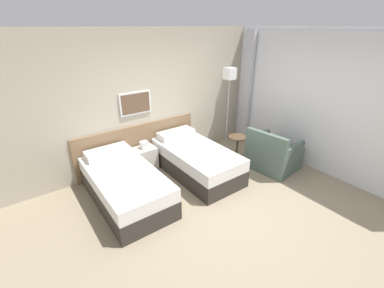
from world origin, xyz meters
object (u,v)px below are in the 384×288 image
(bed_near_window, at_px, (196,160))
(floor_lamp, at_px, (229,84))
(bed_near_door, at_px, (125,185))
(nightstand, at_px, (145,158))
(side_table, at_px, (237,144))
(armchair, at_px, (273,155))

(bed_near_window, distance_m, floor_lamp, 1.83)
(bed_near_door, relative_size, floor_lamp, 1.00)
(nightstand, xyz_separation_m, floor_lamp, (1.98, -0.28, 1.32))
(bed_near_door, distance_m, side_table, 2.51)
(armchair, bearing_deg, side_table, 23.92)
(bed_near_window, height_order, side_table, bed_near_window)
(bed_near_door, distance_m, bed_near_window, 1.49)
(bed_near_door, bearing_deg, bed_near_window, 0.00)
(bed_near_door, distance_m, floor_lamp, 3.04)
(side_table, relative_size, armchair, 0.60)
(armchair, bearing_deg, nightstand, 48.67)
(bed_near_door, xyz_separation_m, nightstand, (0.74, 0.72, -0.03))
(bed_near_door, height_order, armchair, armchair)
(bed_near_door, distance_m, nightstand, 1.04)
(armchair, bearing_deg, bed_near_window, 54.62)
(bed_near_door, distance_m, armchair, 2.99)
(side_table, xyz_separation_m, armchair, (0.38, -0.65, -0.11))
(floor_lamp, height_order, side_table, floor_lamp)
(floor_lamp, xyz_separation_m, side_table, (-0.21, -0.57, -1.17))
(bed_near_door, relative_size, nightstand, 3.06)
(nightstand, bearing_deg, side_table, -25.75)
(bed_near_door, xyz_separation_m, armchair, (2.89, -0.78, 0.00))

